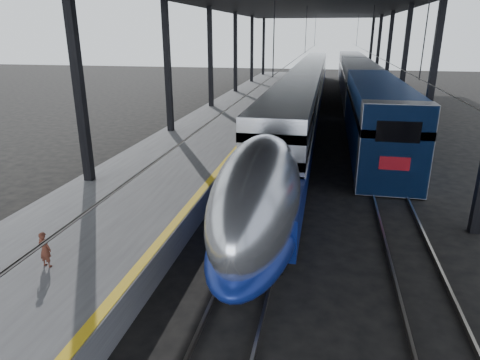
# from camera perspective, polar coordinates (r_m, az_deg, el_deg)

# --- Properties ---
(ground) EXTENTS (160.00, 160.00, 0.00)m
(ground) POSITION_cam_1_polar(r_m,az_deg,el_deg) (13.41, -7.76, -12.48)
(ground) COLOR black
(ground) RESTS_ON ground
(platform) EXTENTS (6.00, 80.00, 1.00)m
(platform) POSITION_cam_1_polar(r_m,az_deg,el_deg) (32.29, -2.18, 7.46)
(platform) COLOR #4C4C4F
(platform) RESTS_ON ground
(yellow_strip) EXTENTS (0.30, 80.00, 0.01)m
(yellow_strip) POSITION_cam_1_polar(r_m,az_deg,el_deg) (31.66, 2.79, 8.15)
(yellow_strip) COLOR yellow
(yellow_strip) RESTS_ON platform
(rails) EXTENTS (6.52, 80.00, 0.16)m
(rails) POSITION_cam_1_polar(r_m,az_deg,el_deg) (31.51, 12.20, 5.97)
(rails) COLOR slate
(rails) RESTS_ON ground
(tgv_train) EXTENTS (2.76, 65.20, 3.96)m
(tgv_train) POSITION_cam_1_polar(r_m,az_deg,el_deg) (40.49, 8.76, 11.55)
(tgv_train) COLOR #B7BABF
(tgv_train) RESTS_ON ground
(second_train) EXTENTS (3.04, 56.05, 4.18)m
(second_train) POSITION_cam_1_polar(r_m,az_deg,el_deg) (46.25, 15.52, 12.34)
(second_train) COLOR navy
(second_train) RESTS_ON ground
(child) EXTENTS (0.40, 0.30, 1.01)m
(child) POSITION_cam_1_polar(r_m,az_deg,el_deg) (12.66, -24.58, -8.41)
(child) COLOR #4C2419
(child) RESTS_ON platform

